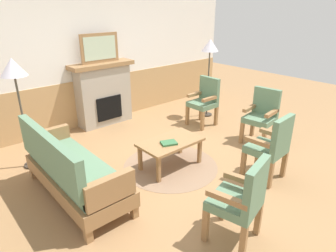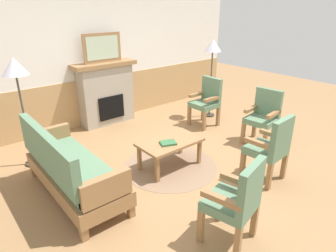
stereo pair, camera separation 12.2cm
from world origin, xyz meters
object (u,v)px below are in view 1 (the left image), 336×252
object	(u,v)px
book_on_table	(169,143)
armchair_near_fireplace	(205,99)
framed_picture	(100,48)
armchair_front_center	(271,145)
coffee_table	(171,144)
armchair_front_left	(242,198)
armchair_by_window_left	(262,114)
couch	(72,171)
fireplace	(104,93)
floor_lamp_by_couch	(14,75)
floor_lamp_by_chairs	(210,50)

from	to	relation	value
book_on_table	armchair_near_fireplace	xyz separation A→B (m)	(1.79, 0.91, 0.08)
framed_picture	armchair_front_center	xyz separation A→B (m)	(0.65, -3.45, -1.02)
armchair_front_center	coffee_table	bearing A→B (deg)	124.88
framed_picture	armchair_front_left	distance (m)	4.09
armchair_by_window_left	framed_picture	bearing A→B (deg)	121.88
couch	armchair_front_left	bearing A→B (deg)	-62.65
fireplace	armchair_front_left	world-z (taller)	fireplace
armchair_near_fireplace	fireplace	bearing A→B (deg)	137.08
armchair_near_fireplace	floor_lamp_by_couch	distance (m)	3.50
framed_picture	floor_lamp_by_chairs	xyz separation A→B (m)	(1.96, -1.11, -0.11)
armchair_front_left	armchair_front_center	bearing A→B (deg)	18.81
floor_lamp_by_couch	floor_lamp_by_chairs	size ratio (longest dim) A/B	1.00
fireplace	armchair_near_fireplace	distance (m)	2.08
couch	floor_lamp_by_couch	distance (m)	1.61
fireplace	armchair_front_left	bearing A→B (deg)	-99.84
couch	armchair_front_left	world-z (taller)	same
fireplace	armchair_front_center	size ratio (longest dim) A/B	1.33
armchair_front_center	floor_lamp_by_couch	size ratio (longest dim) A/B	0.58
armchair_near_fireplace	couch	bearing A→B (deg)	-169.19
couch	armchair_front_center	xyz separation A→B (m)	(2.30, -1.43, 0.14)
coffee_table	floor_lamp_by_chairs	xyz separation A→B (m)	(2.14, 1.15, 1.06)
fireplace	floor_lamp_by_chairs	size ratio (longest dim) A/B	0.77
couch	floor_lamp_by_chairs	world-z (taller)	floor_lamp_by_chairs
fireplace	armchair_near_fireplace	world-z (taller)	fireplace
armchair_front_center	floor_lamp_by_chairs	world-z (taller)	floor_lamp_by_chairs
framed_picture	armchair_by_window_left	distance (m)	3.30
coffee_table	armchair_front_left	xyz separation A→B (m)	(-0.50, -1.64, 0.15)
armchair_near_fireplace	floor_lamp_by_couch	size ratio (longest dim) A/B	0.58
book_on_table	armchair_front_center	world-z (taller)	armchair_front_center
book_on_table	armchair_by_window_left	distance (m)	1.96
book_on_table	armchair_by_window_left	size ratio (longest dim) A/B	0.23
coffee_table	armchair_near_fireplace	world-z (taller)	armchair_near_fireplace
book_on_table	armchair_by_window_left	world-z (taller)	armchair_by_window_left
floor_lamp_by_chairs	coffee_table	bearing A→B (deg)	-151.63
book_on_table	armchair_by_window_left	xyz separation A→B (m)	(1.93, -0.34, 0.08)
framed_picture	coffee_table	size ratio (longest dim) A/B	0.83
fireplace	framed_picture	world-z (taller)	framed_picture
framed_picture	coffee_table	xyz separation A→B (m)	(-0.18, -2.26, -1.17)
armchair_by_window_left	armchair_front_center	bearing A→B (deg)	-142.04
couch	floor_lamp_by_chairs	bearing A→B (deg)	14.23
armchair_front_center	floor_lamp_by_couch	distance (m)	3.71
coffee_table	armchair_front_left	distance (m)	1.72
fireplace	couch	world-z (taller)	fireplace
coffee_table	armchair_front_center	bearing A→B (deg)	-55.12
couch	coffee_table	bearing A→B (deg)	-9.27
couch	book_on_table	xyz separation A→B (m)	(1.38, -0.30, 0.06)
fireplace	book_on_table	size ratio (longest dim) A/B	5.71
floor_lamp_by_couch	framed_picture	bearing A→B (deg)	24.18
fireplace	framed_picture	size ratio (longest dim) A/B	1.62
fireplace	couch	distance (m)	2.62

